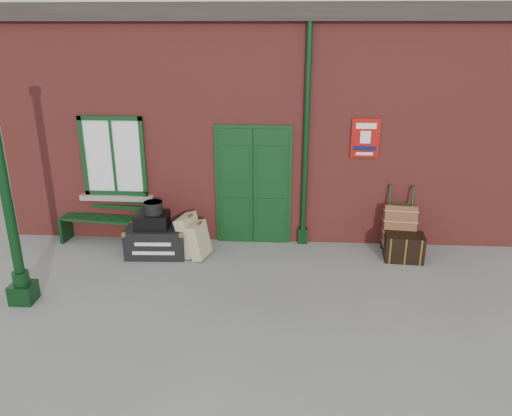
# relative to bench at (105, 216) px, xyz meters

# --- Properties ---
(ground) EXTENTS (80.00, 80.00, 0.00)m
(ground) POSITION_rel_bench_xyz_m (3.14, -1.33, -0.50)
(ground) COLOR gray
(ground) RESTS_ON ground
(station_building) EXTENTS (10.30, 4.30, 4.36)m
(station_building) POSITION_rel_bench_xyz_m (3.13, 2.16, 1.66)
(station_building) COLOR maroon
(station_building) RESTS_ON ground
(canopy_column) EXTENTS (0.34, 0.34, 3.61)m
(canopy_column) POSITION_rel_bench_xyz_m (-0.46, -2.33, 0.90)
(canopy_column) COLOR black
(canopy_column) RESTS_ON ground
(bench) EXTENTS (1.66, 0.68, 1.00)m
(bench) POSITION_rel_bench_xyz_m (0.00, 0.00, 0.00)
(bench) COLOR #0E3515
(bench) RESTS_ON ground
(houdini_trunk) EXTENTS (1.09, 0.63, 0.53)m
(houdini_trunk) POSITION_rel_bench_xyz_m (1.13, -0.59, -0.24)
(houdini_trunk) COLOR black
(houdini_trunk) RESTS_ON ground
(strongbox) EXTENTS (0.60, 0.45, 0.27)m
(strongbox) POSITION_rel_bench_xyz_m (1.08, -0.59, 0.16)
(strongbox) COLOR black
(strongbox) RESTS_ON houdini_trunk
(hatbox) EXTENTS (0.33, 0.33, 0.21)m
(hatbox) POSITION_rel_bench_xyz_m (1.11, -0.56, 0.40)
(hatbox) COLOR black
(hatbox) RESTS_ON strongbox
(suitcase_back) EXTENTS (0.52, 0.61, 0.76)m
(suitcase_back) POSITION_rel_bench_xyz_m (1.74, -0.52, -0.13)
(suitcase_back) COLOR tan
(suitcase_back) RESTS_ON ground
(suitcase_front) EXTENTS (0.42, 0.53, 0.65)m
(suitcase_front) POSITION_rel_bench_xyz_m (1.92, -0.62, -0.18)
(suitcase_front) COLOR tan
(suitcase_front) RESTS_ON ground
(porter_trolley) EXTENTS (0.63, 0.67, 1.18)m
(porter_trolley) POSITION_rel_bench_xyz_m (5.53, -0.10, -0.05)
(porter_trolley) COLOR black
(porter_trolley) RESTS_ON ground
(dark_trunk) EXTENTS (0.70, 0.49, 0.48)m
(dark_trunk) POSITION_rel_bench_xyz_m (5.56, -0.51, -0.26)
(dark_trunk) COLOR black
(dark_trunk) RESTS_ON ground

